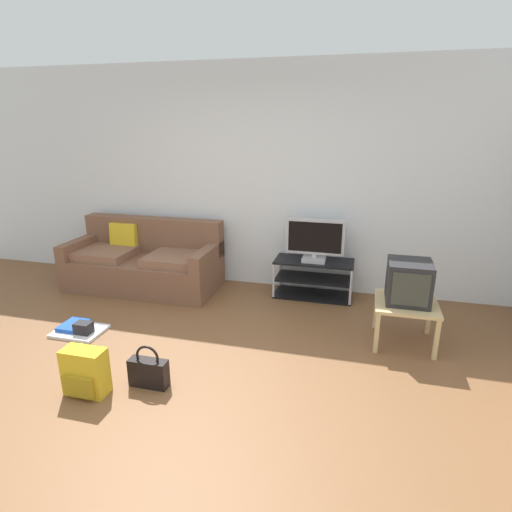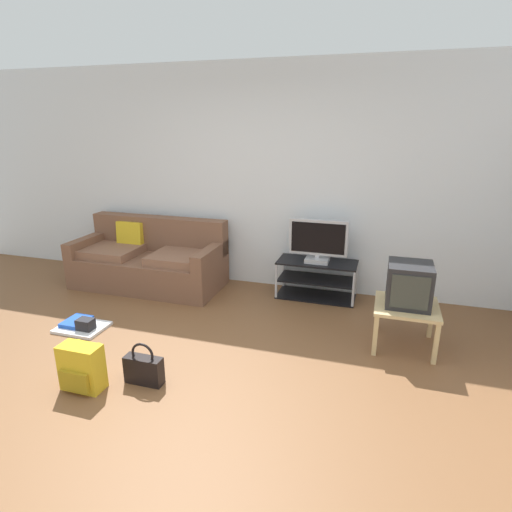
{
  "view_description": "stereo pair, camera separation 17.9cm",
  "coord_description": "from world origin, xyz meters",
  "views": [
    {
      "loc": [
        1.25,
        -2.58,
        2.0
      ],
      "look_at": [
        0.25,
        1.25,
        0.74
      ],
      "focal_mm": 29.47,
      "sensor_mm": 36.0,
      "label": 1
    },
    {
      "loc": [
        1.42,
        -2.53,
        2.0
      ],
      "look_at": [
        0.25,
        1.25,
        0.74
      ],
      "focal_mm": 29.47,
      "sensor_mm": 36.0,
      "label": 2
    }
  ],
  "objects": [
    {
      "name": "ground_plane",
      "position": [
        0.0,
        0.0,
        -0.01
      ],
      "size": [
        9.0,
        9.8,
        0.02
      ],
      "primitive_type": "cube",
      "color": "brown"
    },
    {
      "name": "wall_back",
      "position": [
        0.0,
        2.45,
        1.35
      ],
      "size": [
        9.0,
        0.1,
        2.7
      ],
      "primitive_type": "cube",
      "color": "silver",
      "rests_on": "ground_plane"
    },
    {
      "name": "couch",
      "position": [
        -1.38,
        1.95,
        0.31
      ],
      "size": [
        1.87,
        0.85,
        0.84
      ],
      "color": "brown",
      "rests_on": "ground_plane"
    },
    {
      "name": "tv_stand",
      "position": [
        0.73,
        2.15,
        0.22
      ],
      "size": [
        0.92,
        0.42,
        0.45
      ],
      "color": "black",
      "rests_on": "ground_plane"
    },
    {
      "name": "flat_tv",
      "position": [
        0.73,
        2.13,
        0.7
      ],
      "size": [
        0.67,
        0.22,
        0.5
      ],
      "color": "#B2B2B7",
      "rests_on": "tv_stand"
    },
    {
      "name": "side_table",
      "position": [
        1.7,
        1.23,
        0.36
      ],
      "size": [
        0.56,
        0.56,
        0.42
      ],
      "color": "tan",
      "rests_on": "ground_plane"
    },
    {
      "name": "crt_tv",
      "position": [
        1.7,
        1.25,
        0.61
      ],
      "size": [
        0.38,
        0.4,
        0.39
      ],
      "color": "#232326",
      "rests_on": "side_table"
    },
    {
      "name": "backpack",
      "position": [
        -0.72,
        -0.21,
        0.18
      ],
      "size": [
        0.33,
        0.24,
        0.37
      ],
      "rotation": [
        0.0,
        0.0,
        0.38
      ],
      "color": "gold",
      "rests_on": "ground_plane"
    },
    {
      "name": "handbag",
      "position": [
        -0.3,
        -0.01,
        0.13
      ],
      "size": [
        0.31,
        0.11,
        0.36
      ],
      "rotation": [
        0.0,
        0.0,
        -0.1
      ],
      "color": "black",
      "rests_on": "ground_plane"
    },
    {
      "name": "floor_tray",
      "position": [
        -1.41,
        0.63,
        0.04
      ],
      "size": [
        0.47,
        0.37,
        0.14
      ],
      "color": "silver",
      "rests_on": "ground_plane"
    }
  ]
}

